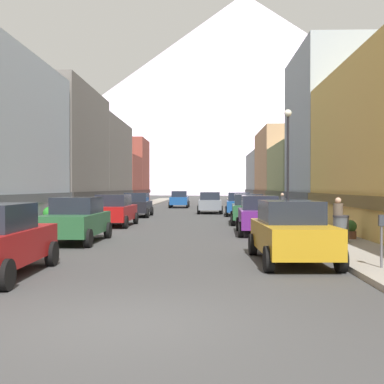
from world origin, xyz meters
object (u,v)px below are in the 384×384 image
Objects in this scene: potted_plant_1 at (350,229)px; pedestrian_0 at (282,207)px; trash_bin_right at (341,228)px; car_left_1 at (76,220)px; car_driving_1 at (179,199)px; car_right_1 at (259,215)px; streetlamp_right at (288,151)px; car_right_3 at (239,204)px; parking_meter_near at (381,233)px; pedestrian_1 at (338,221)px; car_left_2 at (114,210)px; car_left_3 at (137,205)px; car_right_0 at (291,231)px; potted_plant_0 at (49,214)px; car_right_2 at (248,209)px; car_driving_0 at (210,203)px.

pedestrian_0 is (-0.75, 12.63, 0.39)m from potted_plant_1.
pedestrian_0 is at bearing 90.42° from trash_bin_right.
car_left_1 and car_driving_1 have the same top height.
car_right_1 is 0.76× the size of streetlamp_right.
streetlamp_right is at bearing -83.44° from car_right_3.
car_right_1 is 3.35× the size of parking_meter_near.
pedestrian_0 is 13.64m from pedestrian_1.
car_left_2 reaches higher than parking_meter_near.
car_left_3 is at bearing 119.76° from trash_bin_right.
car_left_1 is at bearing 146.77° from car_right_0.
pedestrian_0 reaches higher than car_right_0.
car_left_3 is 6.02× the size of potted_plant_1.
potted_plant_1 is (10.80, 0.26, -0.38)m from car_left_1.
car_left_2 is 4.53× the size of trash_bin_right.
car_right_3 is 6.07× the size of potted_plant_1.
car_right_3 is 16.18m from potted_plant_0.
pedestrian_1 is 0.28× the size of streetlamp_right.
car_left_3 is 2.69× the size of pedestrian_1.
car_left_2 is 0.76× the size of streetlamp_right.
car_driving_1 is at bearing 86.26° from car_left_1.
streetlamp_right is (1.55, -4.88, 3.09)m from car_right_2.
potted_plant_1 is at bearing -71.90° from car_right_2.
car_left_3 reaches higher than trash_bin_right.
car_left_1 and car_left_3 have the same top height.
car_driving_1 is 35.30m from pedestrian_1.
car_right_0 is 2.69× the size of pedestrian_0.
parking_meter_near is at bearing -94.76° from pedestrian_1.
car_left_1 is 10.18m from trash_bin_right.
car_right_2 reaches higher than potted_plant_1.
car_driving_0 is 17.50m from streetlamp_right.
car_driving_0 is (5.40, 21.99, 0.00)m from car_left_1.
car_left_1 is at bearing -112.19° from car_right_3.
streetlamp_right reaches higher than potted_plant_0.
car_left_2 is 25.69m from car_driving_1.
car_left_2 reaches higher than potted_plant_1.
pedestrian_0 is 0.28× the size of streetlamp_right.
pedestrian_1 is (2.45, -10.81, 0.01)m from car_right_2.
car_right_2 is 1.00× the size of car_right_3.
car_right_2 is at bearing 96.62° from parking_meter_near.
car_right_3 is at bearing -70.23° from car_driving_1.
car_right_0 is 8.74m from car_right_1.
car_left_1 is at bearing -89.99° from car_left_2.
car_left_3 is 15.23m from car_right_1.
car_left_3 is at bearing 127.83° from streetlamp_right.
car_right_0 is at bearing -120.15° from pedestrian_1.
trash_bin_right is 0.17× the size of streetlamp_right.
pedestrian_0 reaches higher than car_right_2.
car_right_3 is 1.01× the size of car_driving_0.
car_right_2 is at bearing 107.64° from streetlamp_right.
parking_meter_near is at bearing -81.79° from car_driving_0.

